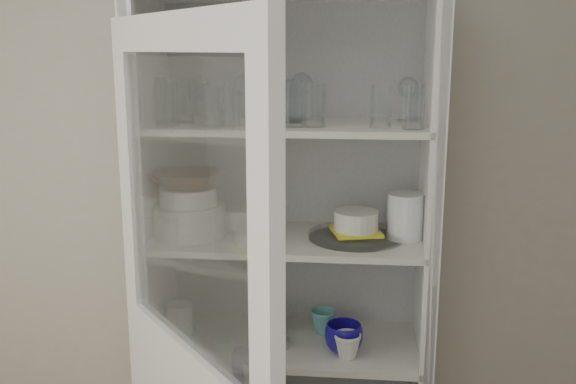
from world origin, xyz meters
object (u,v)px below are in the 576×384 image
Objects in this scene: goblet_0 at (243,95)px; white_ramekin at (356,220)px; goblet_2 at (302,94)px; plate_stack_front at (189,220)px; glass_platter at (356,236)px; teal_jar at (272,319)px; white_canister at (180,319)px; cream_bowl at (188,196)px; goblet_3 at (408,97)px; grey_bowl_stack at (405,216)px; measuring_cups at (270,341)px; yellow_trivet at (356,231)px; pantry_cabinet at (290,313)px; mug_blue at (344,338)px; goblet_1 at (291,98)px; mug_teal at (323,322)px; plate_stack_back at (236,214)px; mug_white at (347,346)px; terracotta_bowl at (188,179)px.

white_ramekin is (0.41, -0.11, -0.42)m from goblet_0.
plate_stack_front is at bearing -160.89° from goblet_2.
teal_jar is (-0.30, 0.05, -0.35)m from glass_platter.
plate_stack_front is at bearing -35.80° from white_canister.
goblet_0 is at bearing 36.89° from cream_bowl.
goblet_3 is at bearing 7.29° from white_canister.
teal_jar is at bearing 169.86° from white_ramekin.
white_ramekin is at bearing -174.93° from grey_bowl_stack.
glass_platter is 3.26× the size of measuring_cups.
plate_stack_front is (-0.76, -0.15, -0.43)m from goblet_3.
teal_jar is at bearing -27.23° from goblet_0.
pantry_cabinet is at bearing 163.23° from yellow_trivet.
teal_jar reaches higher than mug_blue.
pantry_cabinet reaches higher than goblet_2.
goblet_3 reaches higher than plate_stack_front.
yellow_trivet reaches higher than measuring_cups.
measuring_cups is at bearing -110.53° from goblet_1.
mug_blue is 1.16× the size of teal_jar.
cream_bowl is (0.00, 0.00, 0.09)m from plate_stack_front.
glass_platter is 3.47× the size of mug_teal.
plate_stack_back is 0.64m from grey_bowl_stack.
goblet_2 is 1.91× the size of mug_white.
grey_bowl_stack reaches higher than white_canister.
white_ramekin is 1.62× the size of mug_teal.
plate_stack_back is 2.23× the size of measuring_cups.
yellow_trivet is at bearing -1.85° from white_canister.
plate_stack_front is 0.59m from yellow_trivet.
mug_blue is at bearing -86.38° from mug_teal.
terracotta_bowl is 2.32× the size of measuring_cups.
goblet_2 is at bearing 136.65° from mug_teal.
white_ramekin is (-0.00, 0.00, 0.04)m from yellow_trivet.
white_canister is (-0.65, 0.02, -0.35)m from glass_platter.
teal_jar is at bearing 169.86° from glass_platter.
cream_bowl is 0.49m from white_canister.
measuring_cups is (-0.26, 0.01, -0.03)m from mug_blue.
terracotta_bowl reaches higher than cream_bowl.
mug_teal is (0.34, -0.07, -0.39)m from plate_stack_back.
plate_stack_front is at bearing -177.12° from grey_bowl_stack.
mug_teal is 0.94× the size of measuring_cups.
mug_white reaches higher than measuring_cups.
mug_blue is (-0.20, -0.19, -0.83)m from goblet_3.
goblet_3 is 1.26× the size of mug_blue.
grey_bowl_stack is at bearing -7.94° from pantry_cabinet.
pantry_cabinet is 13.27× the size of goblet_1.
terracotta_bowl is 0.61m from white_ramekin.
white_canister is (-0.62, 0.09, 0.01)m from mug_blue.
goblet_1 is 0.52m from yellow_trivet.
goblet_1 is 0.63× the size of plate_stack_front.
mug_white is at bearing -39.91° from pantry_cabinet.
goblet_1 is 1.37× the size of teal_jar.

